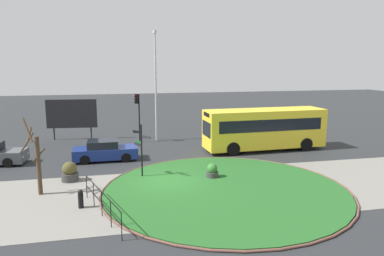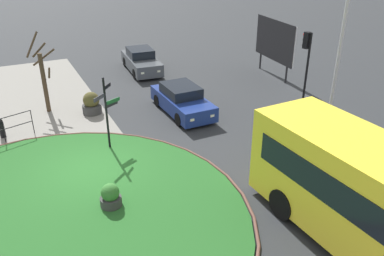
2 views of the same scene
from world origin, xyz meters
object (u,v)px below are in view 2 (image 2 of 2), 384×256
(lamppost_tall, at_px, (345,19))
(street_tree_bare, at_px, (44,77))
(car_near_lane, at_px, (141,61))
(planter_near_signpost, at_px, (92,104))
(signpost_directional, at_px, (107,109))
(traffic_light_near, at_px, (306,55))
(planter_kerbside, at_px, (111,197))
(billboard_left, at_px, (275,41))
(car_far_lane, at_px, (182,100))
(bollard_foreground, at_px, (2,128))

(lamppost_tall, height_order, street_tree_bare, lamppost_tall)
(car_near_lane, xyz_separation_m, lamppost_tall, (11.66, 5.27, 4.23))
(planter_near_signpost, bearing_deg, signpost_directional, -2.65)
(car_near_lane, distance_m, traffic_light_near, 11.40)
(car_near_lane, relative_size, planter_near_signpost, 4.12)
(planter_kerbside, bearing_deg, billboard_left, 124.36)
(street_tree_bare, bearing_deg, car_far_lane, 62.08)
(car_far_lane, relative_size, billboard_left, 1.02)
(signpost_directional, height_order, planter_kerbside, signpost_directional)
(car_far_lane, bearing_deg, street_tree_bare, -118.22)
(traffic_light_near, bearing_deg, lamppost_tall, -179.03)
(car_far_lane, bearing_deg, car_near_lane, 175.92)
(planter_near_signpost, relative_size, street_tree_bare, 0.28)
(billboard_left, xyz_separation_m, street_tree_bare, (-0.34, -13.74, -0.40))
(lamppost_tall, relative_size, planter_kerbside, 10.25)
(signpost_directional, bearing_deg, lamppost_tall, 78.26)
(bollard_foreground, height_order, car_near_lane, car_near_lane)
(traffic_light_near, height_order, planter_kerbside, traffic_light_near)
(bollard_foreground, xyz_separation_m, street_tree_bare, (-2.22, 2.28, 1.37))
(planter_near_signpost, bearing_deg, street_tree_bare, -124.24)
(signpost_directional, distance_m, planter_near_signpost, 4.24)
(car_near_lane, xyz_separation_m, traffic_light_near, (10.06, 4.84, 2.29))
(car_far_lane, xyz_separation_m, planter_near_signpost, (-1.89, -4.12, -0.15))
(signpost_directional, bearing_deg, street_tree_bare, -161.97)
(planter_kerbside, bearing_deg, car_near_lane, 156.44)
(planter_kerbside, xyz_separation_m, street_tree_bare, (-9.30, -0.63, 1.41))
(traffic_light_near, xyz_separation_m, street_tree_bare, (-5.83, -11.38, -1.15))
(bollard_foreground, distance_m, planter_near_signpost, 4.30)
(street_tree_bare, bearing_deg, planter_kerbside, 3.90)
(billboard_left, xyz_separation_m, planter_near_signpost, (0.97, -11.81, -1.72))
(billboard_left, height_order, street_tree_bare, street_tree_bare)
(street_tree_bare, bearing_deg, signpost_directional, 18.03)
(car_near_lane, height_order, lamppost_tall, lamppost_tall)
(bollard_foreground, relative_size, traffic_light_near, 0.22)
(car_near_lane, xyz_separation_m, planter_kerbside, (13.53, -5.90, -0.27))
(car_near_lane, distance_m, planter_near_signpost, 7.21)
(planter_kerbside, bearing_deg, signpost_directional, 164.45)
(signpost_directional, distance_m, planter_kerbside, 4.35)
(lamppost_tall, relative_size, planter_near_signpost, 8.17)
(signpost_directional, relative_size, traffic_light_near, 0.78)
(car_near_lane, bearing_deg, lamppost_tall, 29.39)
(car_far_lane, xyz_separation_m, planter_kerbside, (6.10, -5.41, -0.25))
(planter_near_signpost, xyz_separation_m, street_tree_bare, (-1.31, -1.92, 1.31))
(planter_kerbside, bearing_deg, car_far_lane, 138.43)
(planter_near_signpost, height_order, planter_kerbside, planter_near_signpost)
(bollard_foreground, relative_size, planter_near_signpost, 0.79)
(signpost_directional, relative_size, lamppost_tall, 0.34)
(planter_kerbside, bearing_deg, street_tree_bare, -176.10)
(car_near_lane, distance_m, street_tree_bare, 7.87)
(car_near_lane, bearing_deg, car_far_lane, 1.30)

